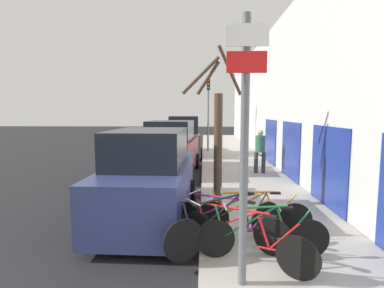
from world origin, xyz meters
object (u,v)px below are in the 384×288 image
(bicycle_3, at_px, (227,224))
(bicycle_1, at_px, (262,235))
(parked_car_1, at_px, (171,150))
(traffic_light, at_px, (208,104))
(bicycle_4, at_px, (254,216))
(pedestrian_near, at_px, (260,148))
(bicycle_0, at_px, (243,239))
(parked_car_0, at_px, (150,178))
(street_tree, at_px, (217,137))
(parked_car_2, at_px, (183,138))
(signpost, at_px, (244,143))
(bicycle_2, at_px, (229,226))

(bicycle_3, bearing_deg, bicycle_1, -101.88)
(parked_car_1, distance_m, traffic_light, 6.70)
(bicycle_1, relative_size, bicycle_4, 0.98)
(pedestrian_near, bearing_deg, parked_car_1, 173.30)
(bicycle_0, bearing_deg, parked_car_1, 48.58)
(bicycle_3, bearing_deg, parked_car_0, 73.71)
(street_tree, bearing_deg, pedestrian_near, 65.20)
(parked_car_1, relative_size, parked_car_2, 0.93)
(bicycle_3, distance_m, street_tree, 2.83)
(bicycle_4, bearing_deg, bicycle_0, 163.38)
(bicycle_4, height_order, parked_car_0, parked_car_0)
(pedestrian_near, bearing_deg, signpost, -102.99)
(bicycle_3, relative_size, parked_car_0, 0.45)
(pedestrian_near, bearing_deg, bicycle_0, -103.39)
(street_tree, bearing_deg, bicycle_1, -78.16)
(pedestrian_near, bearing_deg, bicycle_4, -102.35)
(street_tree, bearing_deg, parked_car_2, 99.14)
(bicycle_1, bearing_deg, bicycle_2, 60.17)
(parked_car_1, relative_size, pedestrian_near, 2.58)
(pedestrian_near, bearing_deg, parked_car_0, -126.85)
(bicycle_1, height_order, parked_car_0, parked_car_0)
(parked_car_1, distance_m, parked_car_2, 5.13)
(bicycle_3, relative_size, parked_car_2, 0.43)
(bicycle_3, distance_m, pedestrian_near, 6.78)
(bicycle_0, relative_size, street_tree, 0.49)
(parked_car_0, distance_m, pedestrian_near, 5.94)
(bicycle_1, height_order, bicycle_4, bicycle_1)
(signpost, bearing_deg, bicycle_4, 75.60)
(bicycle_3, height_order, traffic_light, traffic_light)
(parked_car_1, height_order, street_tree, street_tree)
(pedestrian_near, bearing_deg, bicycle_1, -100.94)
(bicycle_4, bearing_deg, signpost, 167.20)
(bicycle_4, relative_size, street_tree, 0.55)
(bicycle_2, relative_size, traffic_light, 0.47)
(bicycle_1, bearing_deg, pedestrian_near, -11.79)
(parked_car_1, height_order, pedestrian_near, parked_car_1)
(bicycle_3, relative_size, traffic_light, 0.46)
(bicycle_3, bearing_deg, street_tree, 30.45)
(signpost, relative_size, parked_car_1, 0.83)
(parked_car_1, xyz_separation_m, traffic_light, (1.59, 6.18, 2.02))
(pedestrian_near, relative_size, traffic_light, 0.38)
(parked_car_2, bearing_deg, pedestrian_near, -62.18)
(signpost, xyz_separation_m, bicycle_0, (0.08, 0.63, -1.60))
(bicycle_1, height_order, bicycle_2, bicycle_2)
(pedestrian_near, bearing_deg, street_tree, -115.62)
(parked_car_0, xyz_separation_m, pedestrian_near, (3.49, 4.81, 0.16))
(signpost, xyz_separation_m, bicycle_4, (0.44, 1.71, -1.60))
(parked_car_0, bearing_deg, bicycle_0, -49.57)
(parked_car_1, distance_m, street_tree, 4.80)
(traffic_light, bearing_deg, bicycle_1, -87.03)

